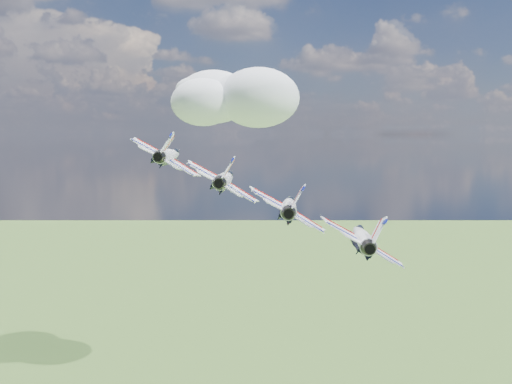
{
  "coord_description": "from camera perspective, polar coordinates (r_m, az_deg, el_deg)",
  "views": [
    {
      "loc": [
        -27.27,
        -83.36,
        150.18
      ],
      "look_at": [
        -9.78,
        -0.34,
        141.6
      ],
      "focal_mm": 40.0,
      "sensor_mm": 36.0,
      "label": 1
    }
  ],
  "objects": [
    {
      "name": "jet_0",
      "position": [
        94.85,
        -8.65,
        3.66
      ],
      "size": [
        16.69,
        19.9,
        10.25
      ],
      "primitive_type": null,
      "rotation": [
        0.0,
        0.52,
        -0.27
      ],
      "color": "white"
    },
    {
      "name": "jet_3",
      "position": [
        78.52,
        10.48,
        -4.43
      ],
      "size": [
        16.69,
        19.9,
        10.25
      ],
      "primitive_type": null,
      "rotation": [
        0.0,
        0.52,
        -0.27
      ],
      "color": "white"
    },
    {
      "name": "jet_2",
      "position": [
        82.68,
        3.29,
        -1.4
      ],
      "size": [
        16.69,
        19.9,
        10.25
      ],
      "primitive_type": null,
      "rotation": [
        0.0,
        0.52,
        -0.27
      ],
      "color": "silver"
    },
    {
      "name": "cloud_far",
      "position": [
        333.8,
        -3.55,
        9.41
      ],
      "size": [
        65.64,
        51.58,
        25.79
      ],
      "primitive_type": "ellipsoid",
      "color": "white"
    },
    {
      "name": "jet_1",
      "position": [
        88.2,
        -3.09,
        1.31
      ],
      "size": [
        16.69,
        19.9,
        10.25
      ],
      "primitive_type": null,
      "rotation": [
        0.0,
        0.52,
        -0.27
      ],
      "color": "white"
    }
  ]
}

